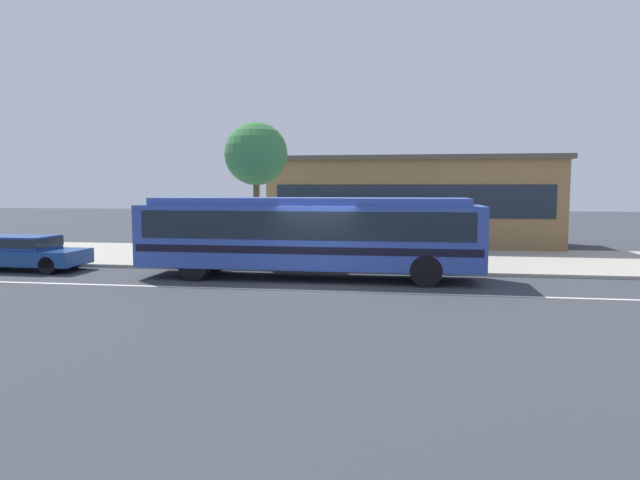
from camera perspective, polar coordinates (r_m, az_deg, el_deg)
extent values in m
plane|color=#33383D|center=(17.65, -0.54, -4.69)|extent=(120.00, 120.00, 0.00)
cube|color=#A39D8F|center=(24.32, 2.07, -1.79)|extent=(60.00, 8.00, 0.12)
cube|color=silver|center=(16.88, -0.99, -5.15)|extent=(56.00, 0.16, 0.01)
cube|color=#314CA8|center=(18.97, -1.18, 0.45)|extent=(11.46, 2.48, 2.07)
cube|color=#3951A8|center=(18.91, -1.19, 3.94)|extent=(10.55, 2.19, 0.24)
cube|color=#19232D|center=(18.94, -1.18, 1.70)|extent=(10.78, 2.51, 0.91)
cube|color=black|center=(19.01, -1.18, -0.67)|extent=(11.23, 2.51, 0.24)
cube|color=#19232D|center=(18.78, 16.12, 1.46)|extent=(0.13, 2.14, 0.99)
cylinder|color=black|center=(19.85, 10.52, -2.21)|extent=(1.00, 0.28, 1.00)
cylinder|color=black|center=(17.72, 10.69, -3.11)|extent=(1.00, 0.28, 1.00)
cylinder|color=black|center=(21.06, -10.52, -1.78)|extent=(1.00, 0.28, 1.00)
cylinder|color=black|center=(19.06, -12.68, -2.56)|extent=(1.00, 0.28, 1.00)
cube|color=navy|center=(23.65, -27.69, -1.49)|extent=(4.48, 1.86, 0.55)
cube|color=navy|center=(23.73, -28.17, -0.22)|extent=(2.51, 1.62, 0.50)
cube|color=#19232D|center=(23.73, -28.17, -0.16)|extent=(2.56, 1.64, 0.32)
cylinder|color=black|center=(23.47, -23.63, -1.86)|extent=(0.64, 0.23, 0.64)
cylinder|color=black|center=(22.16, -25.87, -2.34)|extent=(0.64, 0.23, 0.64)
cylinder|color=black|center=(25.19, -29.25, -1.63)|extent=(0.64, 0.23, 0.64)
cylinder|color=#68674E|center=(21.75, -6.45, -1.34)|extent=(0.14, 0.14, 0.88)
cylinder|color=#68674E|center=(21.64, -6.16, -1.37)|extent=(0.14, 0.14, 0.88)
cylinder|color=#CB3F34|center=(21.62, -6.33, 0.59)|extent=(0.46, 0.46, 0.60)
sphere|color=#D6988C|center=(21.59, -6.34, 1.65)|extent=(0.20, 0.20, 0.20)
cylinder|color=brown|center=(23.02, -6.43, 2.21)|extent=(0.26, 0.26, 3.43)
sphere|color=#397A3F|center=(23.03, -6.50, 8.69)|extent=(2.54, 2.54, 2.54)
cube|color=olive|center=(30.49, 9.24, 3.62)|extent=(14.36, 6.26, 4.40)
cube|color=#19232D|center=(27.34, 9.29, 3.89)|extent=(13.21, 0.04, 1.59)
cube|color=#50483E|center=(30.52, 9.31, 7.98)|extent=(14.76, 6.66, 0.24)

